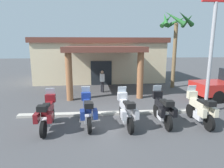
% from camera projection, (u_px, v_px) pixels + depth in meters
% --- Properties ---
extents(ground_plane, '(80.00, 80.00, 0.00)m').
position_uv_depth(ground_plane, '(106.00, 119.00, 9.43)').
color(ground_plane, '#424244').
extents(motel_building, '(12.33, 10.95, 4.08)m').
position_uv_depth(motel_building, '(100.00, 59.00, 19.34)').
color(motel_building, beige).
rests_on(motel_building, ground_plane).
extents(motorcycle_maroon, '(0.71, 2.21, 1.61)m').
position_uv_depth(motorcycle_maroon, '(47.00, 114.00, 8.21)').
color(motorcycle_maroon, black).
rests_on(motorcycle_maroon, ground_plane).
extents(motorcycle_blue, '(0.77, 2.21, 1.61)m').
position_uv_depth(motorcycle_blue, '(88.00, 111.00, 8.55)').
color(motorcycle_blue, black).
rests_on(motorcycle_blue, ground_plane).
extents(motorcycle_silver, '(0.74, 2.21, 1.61)m').
position_uv_depth(motorcycle_silver, '(126.00, 111.00, 8.54)').
color(motorcycle_silver, black).
rests_on(motorcycle_silver, ground_plane).
extents(motorcycle_black, '(0.71, 2.21, 1.61)m').
position_uv_depth(motorcycle_black, '(163.00, 109.00, 8.81)').
color(motorcycle_black, black).
rests_on(motorcycle_black, ground_plane).
extents(motorcycle_cream, '(0.71, 2.21, 1.61)m').
position_uv_depth(motorcycle_cream, '(200.00, 109.00, 8.80)').
color(motorcycle_cream, black).
rests_on(motorcycle_cream, ground_plane).
extents(pedestrian, '(0.34, 0.45, 1.63)m').
position_uv_depth(pedestrian, '(102.00, 80.00, 14.48)').
color(pedestrian, black).
rests_on(pedestrian, ground_plane).
extents(palm_tree_near_portico, '(2.47, 2.63, 6.12)m').
position_uv_depth(palm_tree_near_portico, '(176.00, 29.00, 15.32)').
color(palm_tree_near_portico, brown).
rests_on(palm_tree_near_portico, ground_plane).
extents(roadside_sign, '(1.40, 0.18, 6.61)m').
position_uv_depth(roadside_sign, '(214.00, 26.00, 9.43)').
color(roadside_sign, '#99999E').
rests_on(roadside_sign, ground_plane).
extents(curb_strip, '(10.42, 0.36, 0.12)m').
position_uv_depth(curb_strip, '(122.00, 113.00, 10.12)').
color(curb_strip, '#ADA89E').
rests_on(curb_strip, ground_plane).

